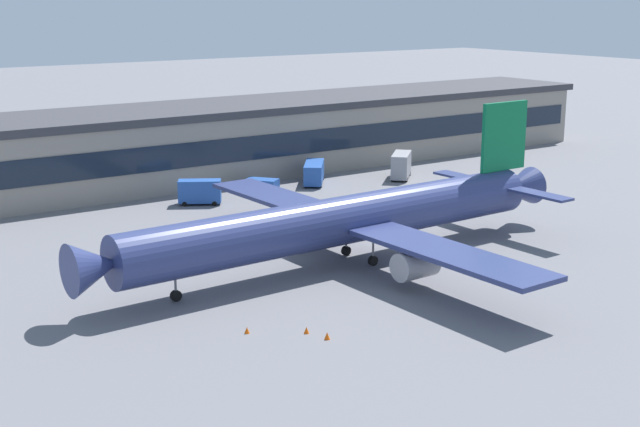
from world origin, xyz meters
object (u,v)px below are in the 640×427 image
Objects in this scene: airliner at (347,220)px; fuel_truck at (314,172)px; traffic_cone_2 at (247,330)px; stair_truck at (201,191)px; traffic_cone_0 at (327,336)px; pushback_tractor at (261,183)px; catering_truck at (401,165)px; traffic_cone_1 at (306,330)px.

airliner reaches higher than fuel_truck.
airliner is at bearing 30.97° from traffic_cone_2.
stair_truck reaches higher than traffic_cone_0.
airliner is 39.70m from pushback_tractor.
catering_truck is at bearing -3.58° from stair_truck.
fuel_truck is at bearing 6.81° from stair_truck.
airliner is 11.52× the size of pushback_tractor.
stair_truck is at bearing 73.20° from traffic_cone_1.
pushback_tractor is 9.37m from fuel_truck.
traffic_cone_1 is (-26.89, -52.58, -0.75)m from pushback_tractor.
traffic_cone_1 is at bearing -34.80° from traffic_cone_2.
airliner is 9.76× the size of stair_truck.
traffic_cone_2 is (-31.20, -49.58, -0.75)m from pushback_tractor.
airliner is 47.61m from catering_truck.
traffic_cone_0 is (-14.21, -51.57, -1.65)m from stair_truck.
traffic_cone_0 is at bearing -105.41° from stair_truck.
pushback_tractor is (11.54, 37.78, -3.93)m from airliner.
pushback_tractor is 8.26× the size of traffic_cone_0.
catering_truck is 10.70× the size of traffic_cone_0.
traffic_cone_0 is (-26.18, -54.75, -0.72)m from pushback_tractor.
pushback_tractor is at bearing 73.02° from airliner.
traffic_cone_2 is (-19.23, -46.40, -1.68)m from stair_truck.
fuel_truck is 63.32m from traffic_cone_1.
catering_truck is 0.84× the size of fuel_truck.
pushback_tractor is 9.04× the size of traffic_cone_1.
catering_truck is 69.89m from traffic_cone_0.
stair_truck reaches higher than traffic_cone_2.
traffic_cone_1 is (-14.92, -49.40, -1.68)m from stair_truck.
stair_truck is at bearing 90.72° from airliner.
catering_truck is 35.29m from stair_truck.
airliner is 23.40m from traffic_cone_2.
traffic_cone_0 is at bearing -115.56° from pushback_tractor.
catering_truck is 1.29× the size of pushback_tractor.
traffic_cone_1 is (-36.19, -51.94, -1.58)m from fuel_truck.
airliner reaches higher than traffic_cone_2.
airliner is at bearing -137.03° from catering_truck.
fuel_truck is 14.20× the size of traffic_cone_2.
airliner is at bearing 43.94° from traffic_cone_1.
airliner is 34.74m from stair_truck.
traffic_cone_2 is (-5.01, 5.17, -0.03)m from traffic_cone_0.
catering_truck is at bearing 39.07° from traffic_cone_2.
traffic_cone_2 is at bearing -140.93° from catering_truck.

